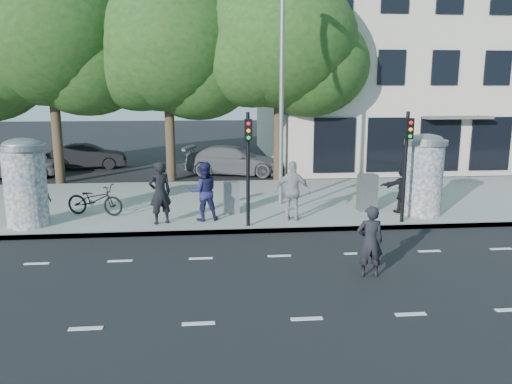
{
  "coord_description": "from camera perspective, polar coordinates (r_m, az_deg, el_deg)",
  "views": [
    {
      "loc": [
        -1.77,
        -10.67,
        4.18
      ],
      "look_at": [
        -0.4,
        3.5,
        1.26
      ],
      "focal_mm": 35.0,
      "sensor_mm": 36.0,
      "label": 1
    }
  ],
  "objects": [
    {
      "name": "ped_b",
      "position": [
        15.41,
        -10.91,
        -0.1
      ],
      "size": [
        0.83,
        0.71,
        1.92
      ],
      "primitive_type": "imported",
      "rotation": [
        0.0,
        0.0,
        3.56
      ],
      "color": "black",
      "rests_on": "sidewalk"
    },
    {
      "name": "car_left",
      "position": [
        26.67,
        -26.22,
        3.0
      ],
      "size": [
        2.46,
        4.6,
        1.49
      ],
      "primitive_type": "imported",
      "rotation": [
        0.0,
        0.0,
        1.74
      ],
      "color": "#5A5B62",
      "rests_on": "ground"
    },
    {
      "name": "car_mid",
      "position": [
        28.44,
        -18.7,
        3.88
      ],
      "size": [
        1.91,
        4.17,
        1.33
      ],
      "primitive_type": "imported",
      "rotation": [
        0.0,
        0.0,
        1.7
      ],
      "color": "black",
      "rests_on": "ground"
    },
    {
      "name": "bicycle",
      "position": [
        17.11,
        -17.93,
        -0.85
      ],
      "size": [
        1.19,
        2.04,
        1.01
      ],
      "primitive_type": "imported",
      "rotation": [
        0.0,
        0.0,
        1.29
      ],
      "color": "black",
      "rests_on": "sidewalk"
    },
    {
      "name": "lane_dash_near",
      "position": [
        9.6,
        5.81,
        -14.23
      ],
      "size": [
        32.0,
        0.12,
        0.01
      ],
      "primitive_type": "cube",
      "color": "silver",
      "rests_on": "ground"
    },
    {
      "name": "sidewalk",
      "position": [
        18.71,
        0.03,
        -1.07
      ],
      "size": [
        40.0,
        8.0,
        0.15
      ],
      "primitive_type": "cube",
      "color": "gray",
      "rests_on": "ground"
    },
    {
      "name": "car_right",
      "position": [
        25.04,
        -2.51,
        3.64
      ],
      "size": [
        3.08,
        5.27,
        1.43
      ],
      "primitive_type": "imported",
      "rotation": [
        0.0,
        0.0,
        1.34
      ],
      "color": "slate",
      "rests_on": "ground"
    },
    {
      "name": "ad_column_left",
      "position": [
        16.33,
        -24.89,
        1.21
      ],
      "size": [
        1.36,
        1.36,
        2.65
      ],
      "color": "beige",
      "rests_on": "sidewalk"
    },
    {
      "name": "cabinet_left",
      "position": [
        16.55,
        -2.82,
        -0.65
      ],
      "size": [
        0.52,
        0.4,
        1.04
      ],
      "primitive_type": "cube",
      "rotation": [
        0.0,
        0.0,
        0.07
      ],
      "color": "gray",
      "rests_on": "sidewalk"
    },
    {
      "name": "street_lamp",
      "position": [
        17.5,
        2.99,
        13.6
      ],
      "size": [
        0.25,
        0.93,
        8.0
      ],
      "color": "slate",
      "rests_on": "sidewalk"
    },
    {
      "name": "ad_column_right",
      "position": [
        17.08,
        18.64,
        2.09
      ],
      "size": [
        1.36,
        1.36,
        2.65
      ],
      "color": "beige",
      "rests_on": "sidewalk"
    },
    {
      "name": "traffic_pole_near",
      "position": [
        14.64,
        -0.91,
        3.95
      ],
      "size": [
        0.22,
        0.31,
        3.4
      ],
      "color": "black",
      "rests_on": "sidewalk"
    },
    {
      "name": "cabinet_right",
      "position": [
        17.28,
        12.58,
        -0.05
      ],
      "size": [
        0.63,
        0.49,
        1.25
      ],
      "primitive_type": "cube",
      "rotation": [
        0.0,
        0.0,
        0.09
      ],
      "color": "slate",
      "rests_on": "sidewalk"
    },
    {
      "name": "ground",
      "position": [
        11.59,
        3.67,
        -9.55
      ],
      "size": [
        120.0,
        120.0,
        0.0
      ],
      "primitive_type": "plane",
      "color": "black",
      "rests_on": "ground"
    },
    {
      "name": "ped_f",
      "position": [
        17.25,
        16.62,
        0.43
      ],
      "size": [
        1.59,
        0.7,
        1.66
      ],
      "primitive_type": "imported",
      "rotation": [
        0.0,
        0.0,
        3.05
      ],
      "color": "black",
      "rests_on": "sidewalk"
    },
    {
      "name": "curb",
      "position": [
        14.9,
        1.5,
        -4.39
      ],
      "size": [
        40.0,
        0.1,
        0.16
      ],
      "primitive_type": "cube",
      "color": "slate",
      "rests_on": "ground"
    },
    {
      "name": "lane_dash_far",
      "position": [
        12.89,
        2.67,
        -7.31
      ],
      "size": [
        32.0,
        0.12,
        0.01
      ],
      "primitive_type": "cube",
      "color": "silver",
      "rests_on": "ground"
    },
    {
      "name": "tree_mid_left",
      "position": [
        24.24,
        -22.58,
        16.24
      ],
      "size": [
        7.2,
        7.2,
        9.57
      ],
      "color": "#38281C",
      "rests_on": "ground"
    },
    {
      "name": "traffic_pole_far",
      "position": [
        15.76,
        16.8,
        4.01
      ],
      "size": [
        0.22,
        0.31,
        3.4
      ],
      "color": "black",
      "rests_on": "sidewalk"
    },
    {
      "name": "man_road",
      "position": [
        11.57,
        12.9,
        -5.54
      ],
      "size": [
        0.63,
        0.44,
        1.65
      ],
      "primitive_type": "imported",
      "rotation": [
        0.0,
        0.0,
        3.06
      ],
      "color": "black",
      "rests_on": "ground"
    },
    {
      "name": "ped_a",
      "position": [
        16.68,
        -24.1,
        -0.0
      ],
      "size": [
        1.03,
        0.75,
        1.93
      ],
      "primitive_type": "imported",
      "rotation": [
        0.0,
        0.0,
        3.29
      ],
      "color": "black",
      "rests_on": "sidewalk"
    },
    {
      "name": "tree_near_left",
      "position": [
        23.51,
        -10.14,
        16.02
      ],
      "size": [
        6.8,
        6.8,
        8.97
      ],
      "color": "#38281C",
      "rests_on": "ground"
    },
    {
      "name": "ped_c",
      "position": [
        15.63,
        -5.99,
        0.06
      ],
      "size": [
        1.0,
        0.84,
        1.83
      ],
      "primitive_type": "imported",
      "rotation": [
        0.0,
        0.0,
        3.31
      ],
      "color": "#1E1E4B",
      "rests_on": "sidewalk"
    },
    {
      "name": "tree_center",
      "position": [
        23.3,
        2.67,
        16.84
      ],
      "size": [
        7.0,
        7.0,
        9.3
      ],
      "color": "#38281C",
      "rests_on": "ground"
    },
    {
      "name": "ped_e",
      "position": [
        15.58,
        4.24,
        0.11
      ],
      "size": [
        1.21,
        0.86,
        1.87
      ],
      "primitive_type": "imported",
      "rotation": [
        0.0,
        0.0,
        2.9
      ],
      "color": "#9B9B9D",
      "rests_on": "sidewalk"
    },
    {
      "name": "building",
      "position": [
        33.65,
        19.22,
        14.06
      ],
      "size": [
        20.3,
        15.85,
        12.0
      ],
      "color": "beige",
      "rests_on": "ground"
    }
  ]
}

